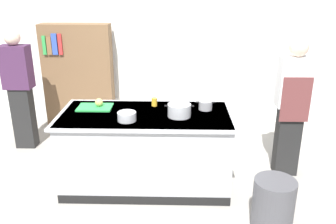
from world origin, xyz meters
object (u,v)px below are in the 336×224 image
object	(u,v)px
sauce_pan	(205,105)
stock_pot	(179,110)
bookshelf	(79,77)
person_guest	(20,87)
mixing_bowl	(127,116)
juice_cup	(154,102)
person_chef	(292,105)
onion	(99,102)
trash_bin	(273,204)

from	to	relation	value
sauce_pan	stock_pot	bearing A→B (deg)	-143.29
bookshelf	person_guest	bearing A→B (deg)	-127.76
sauce_pan	mixing_bowl	xyz separation A→B (m)	(-0.87, -0.38, -0.00)
juice_cup	person_guest	world-z (taller)	person_guest
juice_cup	person_chef	world-z (taller)	person_chef
mixing_bowl	bookshelf	distance (m)	2.28
onion	stock_pot	bearing A→B (deg)	-15.08
bookshelf	trash_bin	bearing A→B (deg)	-45.47
person_guest	bookshelf	distance (m)	1.02
onion	mixing_bowl	bearing A→B (deg)	-46.56
onion	bookshelf	bearing A→B (deg)	112.84
onion	person_guest	bearing A→B (deg)	148.27
sauce_pan	juice_cup	xyz separation A→B (m)	(-0.61, 0.11, -0.00)
person_chef	person_guest	size ratio (longest dim) A/B	1.00
bookshelf	sauce_pan	bearing A→B (deg)	-40.22
person_chef	juice_cup	bearing A→B (deg)	98.69
juice_cup	sauce_pan	bearing A→B (deg)	-10.61
stock_pot	juice_cup	bearing A→B (deg)	131.14
person_guest	mixing_bowl	bearing A→B (deg)	54.69
mixing_bowl	bookshelf	bearing A→B (deg)	117.81
stock_pot	juice_cup	xyz separation A→B (m)	(-0.30, 0.34, -0.02)
juice_cup	person_guest	bearing A→B (deg)	159.80
juice_cup	stock_pot	bearing A→B (deg)	-48.86
onion	sauce_pan	xyz separation A→B (m)	(1.26, -0.03, -0.01)
juice_cup	bookshelf	size ratio (longest dim) A/B	0.06
juice_cup	person_chef	bearing A→B (deg)	0.97
stock_pot	person_guest	size ratio (longest dim) A/B	0.19
onion	juice_cup	world-z (taller)	onion
sauce_pan	bookshelf	distance (m)	2.54
stock_pot	sauce_pan	distance (m)	0.38
sauce_pan	juice_cup	world-z (taller)	sauce_pan
trash_bin	bookshelf	bearing A→B (deg)	134.53
person_chef	bookshelf	world-z (taller)	person_chef
stock_pot	trash_bin	bearing A→B (deg)	-38.29
onion	mixing_bowl	xyz separation A→B (m)	(0.39, -0.41, -0.02)
sauce_pan	mixing_bowl	bearing A→B (deg)	-156.44
person_guest	trash_bin	bearing A→B (deg)	60.97
stock_pot	sauce_pan	bearing A→B (deg)	36.71
onion	stock_pot	xyz separation A→B (m)	(0.95, -0.26, 0.00)
person_chef	mixing_bowl	bearing A→B (deg)	112.92
onion	sauce_pan	bearing A→B (deg)	-1.24
sauce_pan	person_guest	world-z (taller)	person_guest
onion	stock_pot	world-z (taller)	stock_pot
juice_cup	bookshelf	xyz separation A→B (m)	(-1.33, 1.52, -0.10)
juice_cup	bookshelf	distance (m)	2.02
stock_pot	juice_cup	size ratio (longest dim) A/B	3.25
sauce_pan	trash_bin	bearing A→B (deg)	-57.21
sauce_pan	bookshelf	xyz separation A→B (m)	(-1.93, 1.64, -0.10)
juice_cup	trash_bin	world-z (taller)	juice_cup
stock_pot	bookshelf	bearing A→B (deg)	131.12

